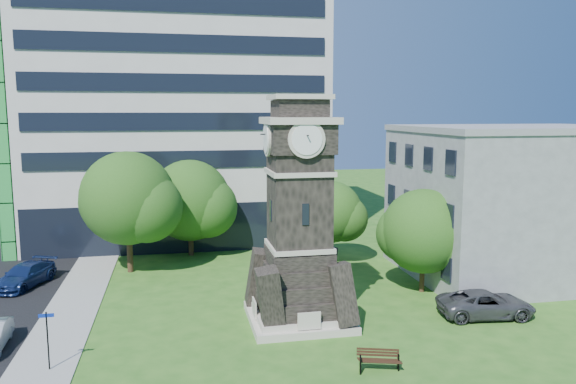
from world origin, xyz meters
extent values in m
plane|color=#2B5F1B|center=(0.00, 0.00, 0.00)|extent=(160.00, 160.00, 0.00)
cube|color=gray|center=(-9.50, 5.00, 0.03)|extent=(3.00, 70.00, 0.06)
cube|color=beige|center=(3.00, 2.00, 0.20)|extent=(5.40, 5.40, 0.40)
cube|color=beige|center=(3.00, 2.00, 0.55)|extent=(4.80, 4.80, 0.30)
cube|color=black|center=(3.00, 2.00, 7.20)|extent=(3.00, 3.00, 6.40)
cube|color=beige|center=(3.00, 2.00, 4.20)|extent=(3.25, 3.25, 0.25)
cube|color=beige|center=(3.00, 2.00, 8.20)|extent=(3.25, 3.25, 0.25)
cube|color=black|center=(3.00, 0.48, 6.20)|extent=(0.35, 0.08, 1.10)
cube|color=black|center=(3.00, 2.00, 10.00)|extent=(3.30, 3.30, 1.60)
cube|color=beige|center=(3.00, 2.00, 10.90)|extent=(3.70, 3.70, 0.35)
cylinder|color=white|center=(3.00, 0.23, 10.00)|extent=(1.56, 0.06, 1.56)
cylinder|color=white|center=(1.23, 2.00, 10.00)|extent=(0.06, 1.56, 1.56)
cube|color=black|center=(3.00, 2.00, 11.50)|extent=(2.60, 2.60, 0.90)
cube|color=beige|center=(3.00, 2.00, 12.10)|extent=(3.00, 3.00, 0.25)
cube|color=silver|center=(-3.00, 26.00, 14.00)|extent=(25.00, 15.00, 28.00)
cube|color=black|center=(-3.00, 18.80, 2.00)|extent=(24.50, 0.80, 4.00)
cube|color=#9A9C9F|center=(20.00, 8.00, 5.00)|extent=(15.00, 12.00, 10.00)
cube|color=#9A9C9F|center=(20.00, 8.00, 10.20)|extent=(15.20, 12.20, 0.40)
imported|color=#12224F|center=(-13.29, 11.54, 0.73)|extent=(3.73, 5.46, 1.47)
imported|color=#434347|center=(13.38, 0.51, 0.74)|extent=(5.55, 3.03, 1.47)
cube|color=black|center=(4.31, -4.59, 0.36)|extent=(0.06, 0.47, 0.73)
cube|color=black|center=(6.07, -4.59, 0.36)|extent=(0.06, 0.47, 0.73)
cube|color=#342011|center=(5.19, -4.59, 0.47)|extent=(1.87, 0.50, 0.04)
cube|color=#342011|center=(5.19, -4.36, 0.76)|extent=(1.87, 0.04, 0.42)
cylinder|color=black|center=(-9.12, -1.67, 1.35)|extent=(0.06, 0.06, 2.70)
cube|color=navy|center=(-9.12, -1.67, 2.53)|extent=(0.65, 0.04, 0.16)
cylinder|color=#332114|center=(-6.76, 13.67, 1.55)|extent=(0.41, 0.41, 3.10)
sphere|color=#32641D|center=(-6.76, 13.67, 5.34)|extent=(6.61, 6.61, 6.61)
sphere|color=#32641D|center=(-5.43, 13.01, 4.74)|extent=(4.95, 4.95, 4.95)
sphere|color=#32641D|center=(-7.91, 14.49, 5.00)|extent=(4.62, 4.62, 4.62)
cylinder|color=#332114|center=(-2.35, 17.61, 1.29)|extent=(0.40, 0.40, 2.58)
sphere|color=#1E5D1B|center=(-2.35, 17.61, 4.44)|extent=(6.41, 6.41, 6.41)
sphere|color=#1E5D1B|center=(-1.07, 16.97, 3.94)|extent=(4.81, 4.81, 4.81)
sphere|color=#1E5D1B|center=(-3.47, 18.42, 4.15)|extent=(4.49, 4.49, 4.49)
cylinder|color=#332114|center=(7.98, 13.27, 1.13)|extent=(0.37, 0.37, 2.27)
sphere|color=#315D1B|center=(7.98, 13.27, 3.91)|extent=(4.66, 4.66, 4.66)
sphere|color=#315D1B|center=(8.91, 12.80, 3.47)|extent=(3.49, 3.49, 3.49)
sphere|color=#315D1B|center=(7.17, 13.85, 3.65)|extent=(3.26, 3.26, 3.26)
cylinder|color=#332114|center=(11.78, 5.38, 1.14)|extent=(0.32, 0.32, 2.28)
sphere|color=#245C1B|center=(11.78, 5.38, 3.93)|extent=(5.32, 5.32, 5.32)
sphere|color=#245C1B|center=(12.84, 4.85, 3.49)|extent=(3.99, 3.99, 3.99)
sphere|color=#245C1B|center=(10.85, 6.04, 3.68)|extent=(3.72, 3.72, 3.72)
camera|label=1|loc=(-3.41, -26.76, 11.34)|focal=35.00mm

